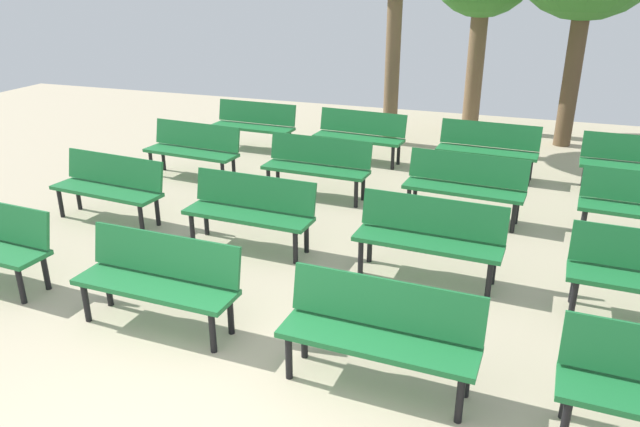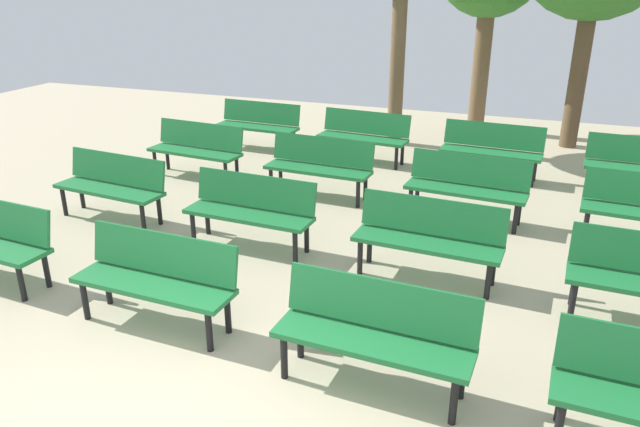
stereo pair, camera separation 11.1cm
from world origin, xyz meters
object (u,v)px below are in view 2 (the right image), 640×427
(bench_r1_c1, at_px, (251,207))
(bench_r3_c2, at_px, (492,147))
(bench_r1_c0, at_px, (112,183))
(bench_r3_c0, at_px, (258,123))
(bench_r0_c1, at_px, (157,275))
(bench_r0_c2, at_px, (375,330))
(bench_r3_c1, at_px, (364,133))
(bench_r1_c2, at_px, (429,235))
(bench_r2_c0, at_px, (197,147))
(bench_r2_c2, at_px, (467,184))
(bench_r2_c1, at_px, (320,164))

(bench_r1_c1, relative_size, bench_r3_c2, 1.00)
(bench_r1_c0, height_order, bench_r3_c0, same)
(bench_r0_c1, xyz_separation_m, bench_r0_c2, (2.18, -0.18, 0.00))
(bench_r0_c2, distance_m, bench_r3_c1, 6.27)
(bench_r1_c2, distance_m, bench_r3_c0, 5.74)
(bench_r1_c0, distance_m, bench_r3_c0, 3.88)
(bench_r2_c0, xyz_separation_m, bench_r2_c2, (4.39, -0.35, 0.00))
(bench_r3_c1, bearing_deg, bench_r3_c2, 1.64)
(bench_r0_c1, height_order, bench_r1_c0, same)
(bench_r1_c0, distance_m, bench_r1_c1, 2.17)
(bench_r2_c2, xyz_separation_m, bench_r3_c1, (-2.08, 2.13, 0.00))
(bench_r3_c0, bearing_deg, bench_r2_c1, -42.95)
(bench_r3_c2, bearing_deg, bench_r1_c0, -138.34)
(bench_r1_c1, xyz_separation_m, bench_r3_c2, (2.46, 3.78, 0.00))
(bench_r0_c2, distance_m, bench_r1_c1, 2.97)
(bench_r1_c0, bearing_deg, bench_r1_c2, 2.49)
(bench_r0_c1, bearing_deg, bench_r3_c0, 109.11)
(bench_r0_c1, height_order, bench_r2_c1, same)
(bench_r1_c0, xyz_separation_m, bench_r3_c2, (4.63, 3.63, 0.00))
(bench_r3_c1, bearing_deg, bench_r1_c2, -59.02)
(bench_r0_c1, distance_m, bench_r1_c2, 2.87)
(bench_r1_c2, bearing_deg, bench_r2_c1, 138.18)
(bench_r0_c2, xyz_separation_m, bench_r2_c1, (-1.98, 4.03, 0.00))
(bench_r0_c2, height_order, bench_r2_c0, same)
(bench_r0_c2, bearing_deg, bench_r1_c0, 155.40)
(bench_r0_c1, distance_m, bench_r2_c1, 3.86)
(bench_r2_c1, distance_m, bench_r2_c2, 2.19)
(bench_r1_c1, relative_size, bench_r2_c1, 1.00)
(bench_r1_c2, distance_m, bench_r3_c1, 4.42)
(bench_r0_c2, distance_m, bench_r3_c0, 7.28)
(bench_r0_c2, relative_size, bench_r1_c0, 0.99)
(bench_r2_c1, xyz_separation_m, bench_r3_c2, (2.31, 1.82, 0.00))
(bench_r2_c0, height_order, bench_r3_c2, same)
(bench_r1_c2, relative_size, bench_r3_c2, 1.00)
(bench_r1_c0, distance_m, bench_r3_c2, 5.88)
(bench_r3_c0, bearing_deg, bench_r1_c2, -42.64)
(bench_r2_c1, relative_size, bench_r3_c0, 1.00)
(bench_r1_c2, bearing_deg, bench_r3_c1, 119.02)
(bench_r0_c1, bearing_deg, bench_r1_c2, 41.49)
(bench_r1_c2, distance_m, bench_r2_c2, 1.86)
(bench_r0_c2, xyz_separation_m, bench_r2_c2, (0.20, 3.86, 0.00))
(bench_r1_c1, distance_m, bench_r2_c2, 2.95)
(bench_r1_c1, xyz_separation_m, bench_r2_c1, (0.15, 1.97, 0.00))
(bench_r2_c2, bearing_deg, bench_r0_c2, -88.32)
(bench_r0_c2, height_order, bench_r2_c1, same)
(bench_r1_c1, height_order, bench_r2_c1, same)
(bench_r1_c0, distance_m, bench_r3_c1, 4.48)
(bench_r0_c1, height_order, bench_r1_c1, same)
(bench_r0_c2, xyz_separation_m, bench_r3_c0, (-3.98, 6.09, 0.00))
(bench_r2_c1, height_order, bench_r3_c0, same)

